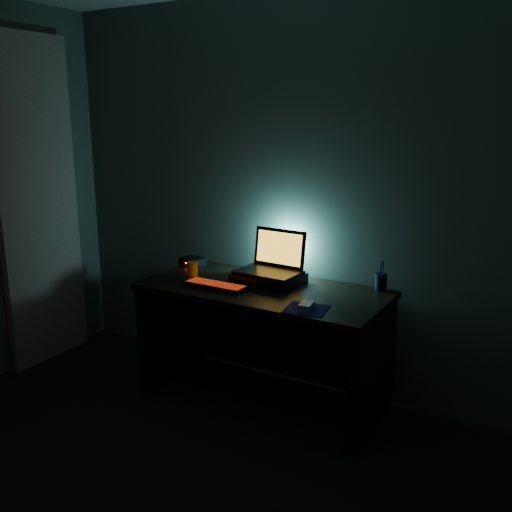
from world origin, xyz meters
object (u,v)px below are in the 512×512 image
at_px(pen_cup, 381,282).
at_px(router, 192,261).
at_px(keyboard, 216,285).
at_px(juice_glass, 193,271).
at_px(laptop, 273,262).
at_px(mouse, 306,306).

xyz_separation_m(pen_cup, router, (-1.32, -0.09, -0.02)).
height_order(keyboard, juice_glass, juice_glass).
bearing_deg(laptop, mouse, -39.45).
height_order(laptop, pen_cup, laptop).
xyz_separation_m(keyboard, router, (-0.43, 0.35, 0.01)).
height_order(juice_glass, router, juice_glass).
bearing_deg(keyboard, router, 141.79).
relative_size(keyboard, router, 2.34).
bearing_deg(juice_glass, router, 126.58).
xyz_separation_m(keyboard, juice_glass, (-0.22, 0.07, 0.04)).
bearing_deg(router, laptop, 4.13).
distance_m(juice_glass, router, 0.35).
bearing_deg(juice_glass, mouse, -10.47).
relative_size(mouse, pen_cup, 1.04).
distance_m(keyboard, mouse, 0.65).
xyz_separation_m(pen_cup, juice_glass, (-1.11, -0.37, 0.01)).
height_order(laptop, mouse, laptop).
xyz_separation_m(mouse, juice_glass, (-0.87, 0.16, 0.04)).
distance_m(laptop, keyboard, 0.39).
xyz_separation_m(mouse, pen_cup, (0.24, 0.53, 0.03)).
bearing_deg(juice_glass, laptop, 25.97).
bearing_deg(router, keyboard, -29.99).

